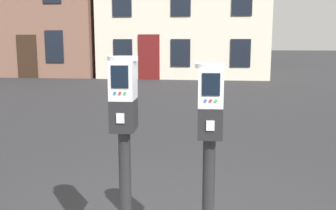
% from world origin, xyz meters
% --- Properties ---
extents(parking_meter_near_kerb, '(0.23, 0.26, 1.51)m').
position_xyz_m(parking_meter_near_kerb, '(-0.34, -0.29, 1.18)').
color(parking_meter_near_kerb, black).
rests_on(parking_meter_near_kerb, sidewalk_slab).
extents(parking_meter_twin_adjacent, '(0.23, 0.26, 1.47)m').
position_xyz_m(parking_meter_twin_adjacent, '(0.28, -0.29, 1.15)').
color(parking_meter_twin_adjacent, black).
rests_on(parking_meter_twin_adjacent, sidewalk_slab).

